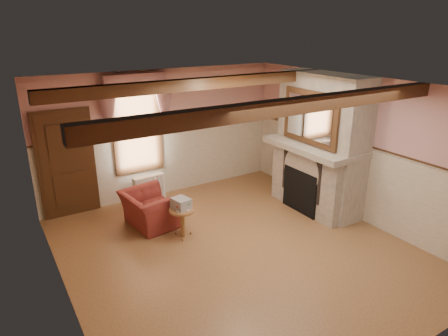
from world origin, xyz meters
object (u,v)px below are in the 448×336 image
radiator (149,189)px  mantel_clock (289,130)px  bowl (313,141)px  oil_lamp (307,134)px  side_table (182,223)px  armchair (151,209)px

radiator → mantel_clock: bearing=-29.9°
bowl → oil_lamp: oil_lamp is taller
oil_lamp → radiator: bearing=146.1°
side_table → bowl: 3.09m
mantel_clock → radiator: bearing=154.9°
side_table → radiator: bearing=87.7°
radiator → oil_lamp: 3.57m
radiator → bowl: bowl is taller
radiator → side_table: bearing=-97.1°
mantel_clock → oil_lamp: (0.00, -0.57, 0.04)m
armchair → radiator: size_ratio=1.48×
mantel_clock → oil_lamp: 0.57m
armchair → bowl: bearing=-114.9°
armchair → mantel_clock: size_ratio=4.32×
radiator → bowl: (2.77, -2.05, 1.16)m
radiator → oil_lamp: bearing=-38.7°
armchair → oil_lamp: 3.48m
bowl → armchair: bearing=162.5°
side_table → mantel_clock: 3.14m
oil_lamp → armchair: bearing=165.6°
side_table → radiator: size_ratio=0.79×
armchair → radiator: (0.39, 1.05, -0.04)m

